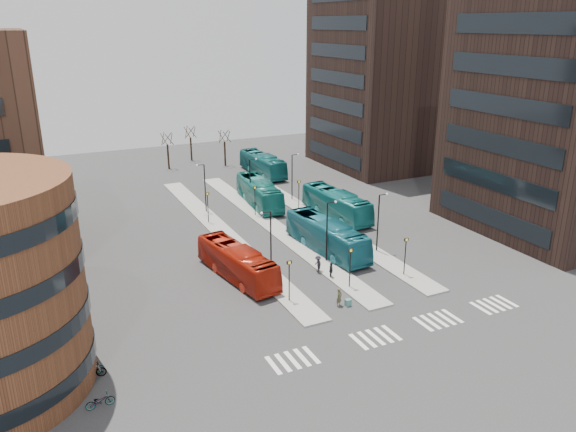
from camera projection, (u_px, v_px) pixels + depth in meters
name	position (u px, v px, depth m)	size (l,w,h in m)	color
ground	(419.00, 361.00, 39.51)	(160.00, 160.00, 0.00)	#2A2A2D
island_left	(223.00, 233.00, 63.40)	(2.50, 45.00, 0.15)	gray
island_mid	(271.00, 225.00, 65.86)	(2.50, 45.00, 0.15)	gray
island_right	(316.00, 218.00, 68.31)	(2.50, 45.00, 0.15)	gray
suitcase	(348.00, 303.00, 47.14)	(0.48, 0.38, 0.60)	#1C259E
red_bus	(237.00, 262.00, 51.94)	(2.62, 11.19, 3.12)	#AB1E0D
teal_bus_a	(327.00, 236.00, 57.98)	(2.85, 12.17, 3.39)	#165E6E
teal_bus_b	(259.00, 192.00, 72.86)	(2.82, 12.04, 3.35)	#166F6A
teal_bus_c	(336.00, 204.00, 68.37)	(2.78, 11.87, 3.31)	#166C70
teal_bus_d	(263.00, 164.00, 87.43)	(2.78, 11.89, 3.31)	#135E62
traveller	(339.00, 297.00, 46.95)	(0.60, 0.40, 1.65)	#4E4A2F
commuter_a	(251.00, 278.00, 50.27)	(0.88, 0.68, 1.80)	black
commuter_b	(331.00, 271.00, 52.06)	(0.91, 0.38, 1.56)	black
commuter_c	(318.00, 264.00, 53.35)	(1.08, 0.62, 1.67)	black
bicycle_near	(100.00, 401.00, 34.63)	(0.61, 1.76, 0.93)	gray
bicycle_mid	(92.00, 371.00, 37.49)	(0.51, 1.80, 1.08)	gray
bicycle_far	(92.00, 371.00, 37.68)	(0.58, 1.67, 0.88)	gray
crosswalk_stripes	(405.00, 329.00, 43.64)	(22.35, 2.40, 0.01)	silver
tower_near	(572.00, 96.00, 61.34)	(20.12, 20.00, 30.00)	black
tower_far	(390.00, 72.00, 90.29)	(20.12, 20.00, 30.00)	black
sign_poles	(295.00, 225.00, 58.97)	(12.45, 22.12, 3.65)	black
lamp_posts	(284.00, 200.00, 63.27)	(14.04, 20.24, 6.12)	black
bare_trees	(195.00, 149.00, 93.08)	(10.97, 8.14, 5.90)	black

